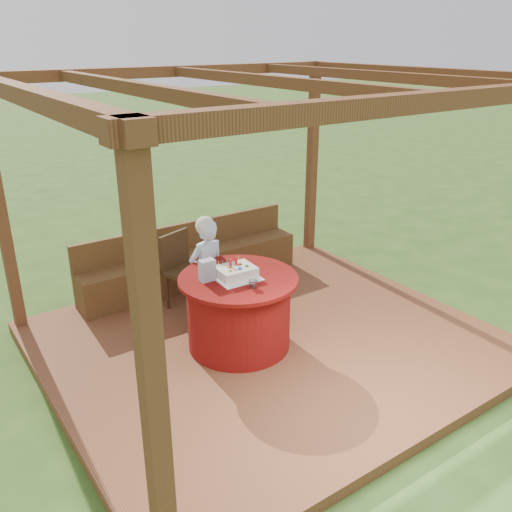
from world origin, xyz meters
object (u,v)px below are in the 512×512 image
Objects in this scene: elderly_woman at (207,270)px; gift_bag at (207,270)px; chair at (183,266)px; bench at (192,265)px; table at (239,311)px; drinking_glass at (253,284)px; birthday_cake at (236,272)px.

elderly_woman reaches higher than gift_bag.
chair is 1.14m from gift_bag.
gift_bag reaches higher than bench.
elderly_woman is at bearing 61.41° from gift_bag.
table is 0.67m from elderly_woman.
chair is at bearing 90.55° from drinking_glass.
bench is at bearing 71.17° from elderly_woman.
drinking_glass is at bearing -55.53° from gift_bag.
table is 0.45m from birthday_cake.
bench is at bearing 52.63° from chair.
birthday_cake is (-0.02, 0.01, 0.45)m from table.
bench is 13.77× the size of gift_bag.
bench is at bearing 79.47° from drinking_glass.
elderly_woman is (-0.34, -1.01, 0.37)m from bench.
chair is at bearing 91.76° from table.
chair reaches higher than bench.
drinking_glass reaches higher than table.
birthday_cake reaches higher than bench.
gift_bag is at bearing -118.70° from elderly_woman.
table is 0.97× the size of elderly_woman.
chair is 1.19m from birthday_cake.
bench is 1.78m from gift_bag.
birthday_cake is 0.30m from drinking_glass.
bench is 6.66× the size of birthday_cake.
birthday_cake is 5.26× the size of drinking_glass.
drinking_glass is at bearing -90.93° from elderly_woman.
bench reaches higher than table.
table is at bearing -89.40° from elderly_woman.
birthday_cake is at bearing -89.43° from chair.
birthday_cake is (0.01, -1.14, 0.33)m from chair.
bench is 35.01× the size of drinking_glass.
chair is 0.54m from elderly_woman.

